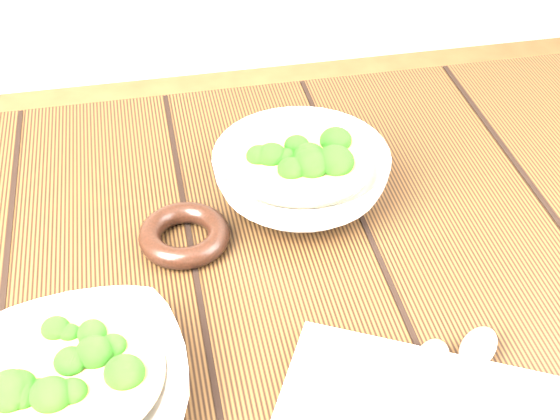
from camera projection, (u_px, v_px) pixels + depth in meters
name	position (u px, v px, depth m)	size (l,w,h in m)	color
table	(224.00, 364.00, 0.89)	(1.20, 0.80, 0.75)	#37230F
soup_bowl_front	(79.00, 383.00, 0.69)	(0.21, 0.21, 0.05)	silver
soup_bowl_back	(301.00, 175.00, 0.91)	(0.26, 0.26, 0.07)	silver
trivet	(184.00, 235.00, 0.86)	(0.10, 0.10, 0.02)	black
spoon_left	(418.00, 393.00, 0.69)	(0.14, 0.17, 0.01)	#9F998C
spoon_right	(462.00, 376.00, 0.71)	(0.15, 0.16, 0.01)	#9F998C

